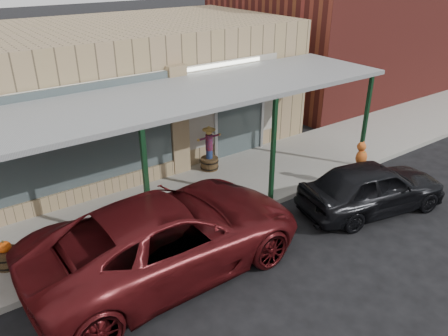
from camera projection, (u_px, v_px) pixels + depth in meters
ground at (273, 270)px, 9.45m from camera, size 120.00×120.00×0.00m
sidewalk at (186, 199)px, 12.05m from camera, size 40.00×3.20×0.15m
storefront at (113, 90)px, 14.50m from camera, size 12.00×6.25×4.20m
awning at (183, 96)px, 10.73m from camera, size 12.00×3.00×3.04m
block_buildings_near at (150, 29)px, 15.57m from camera, size 61.00×8.00×8.00m
barrel_scarecrow at (209, 155)px, 13.39m from camera, size 0.83×0.70×1.41m
barrel_pumpkin at (7, 257)px, 9.26m from camera, size 0.62×0.62×0.63m
parked_sedan at (372, 187)px, 11.40m from camera, size 4.27×2.44×1.54m
car_maroon at (169, 235)px, 9.16m from camera, size 6.07×2.89×1.67m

